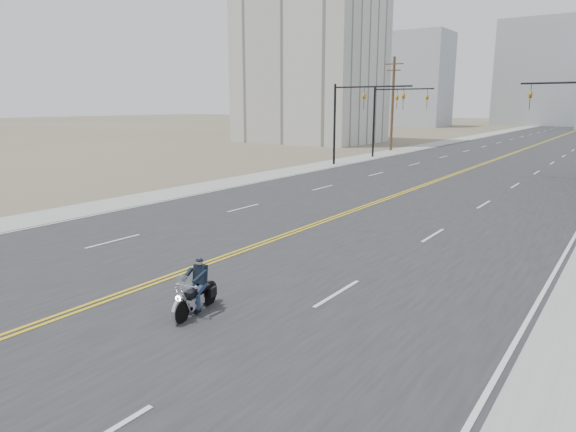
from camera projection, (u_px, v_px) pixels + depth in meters
The scene contains 11 objects.
ground_plane at pixel (107, 300), 14.08m from camera, with size 400.00×400.00×0.00m, color #776D56.
road at pixel (541, 143), 70.40m from camera, with size 20.00×200.00×0.01m, color #303033.
sidewalk_left at pixel (456, 140), 76.78m from camera, with size 3.00×200.00×0.01m, color #A5A5A0.
traffic_mast_left at pixel (356, 108), 43.75m from camera, with size 7.10×0.26×7.00m.
traffic_mast_far at pixel (390, 108), 50.39m from camera, with size 6.10×0.26×7.00m.
utility_pole_left at pixel (393, 102), 58.46m from camera, with size 2.20×0.30×10.50m.
apartment_block at pixel (311, 32), 70.65m from camera, with size 18.00×14.00×30.00m, color silver.
haze_bldg_a at pixel (418, 80), 123.66m from camera, with size 14.00×12.00×22.00m, color #B7BCC6.
haze_bldg_d at pixel (541, 73), 130.60m from camera, with size 20.00×15.00×26.00m, color #ADB2B7.
haze_bldg_f at pixel (386, 94), 144.68m from camera, with size 12.00×12.00×16.00m, color #ADB2B7.
motorcyclist at pixel (195, 287), 13.05m from camera, with size 0.78×1.81×1.42m, color black, non-canonical shape.
Camera 1 is at (11.63, -8.09, 5.27)m, focal length 32.00 mm.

